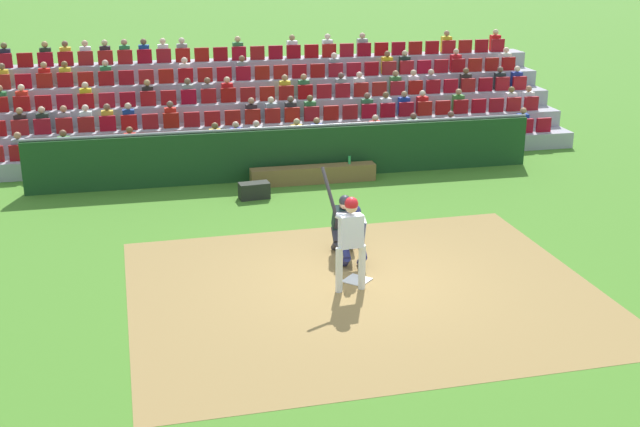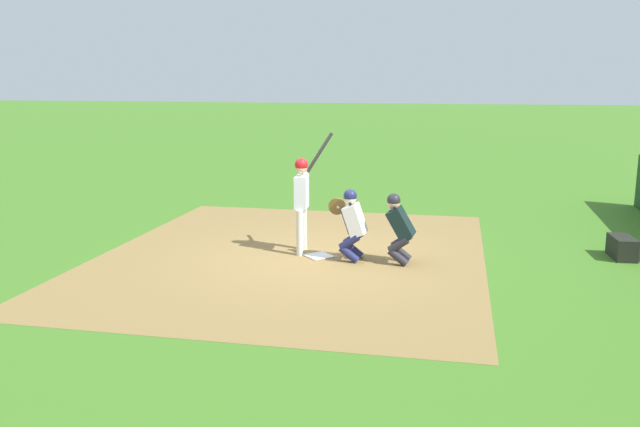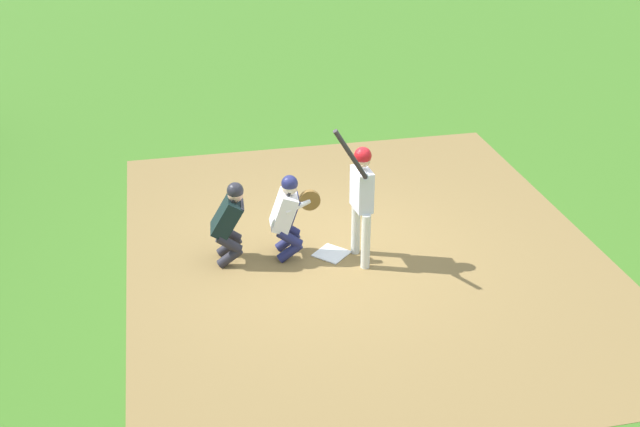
{
  "view_description": "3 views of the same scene",
  "coord_description": "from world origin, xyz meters",
  "px_view_note": "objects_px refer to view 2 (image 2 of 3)",
  "views": [
    {
      "loc": [
        3.77,
        13.64,
        6.19
      ],
      "look_at": [
        0.58,
        -0.58,
        1.18
      ],
      "focal_mm": 46.4,
      "sensor_mm": 36.0,
      "label": 1
    },
    {
      "loc": [
        -11.32,
        -2.61,
        3.17
      ],
      "look_at": [
        -0.39,
        -0.11,
        0.89
      ],
      "focal_mm": 36.89,
      "sensor_mm": 36.0,
      "label": 2
    },
    {
      "loc": [
        9.9,
        -2.11,
        5.91
      ],
      "look_at": [
        0.59,
        -0.29,
        1.01
      ],
      "focal_mm": 44.46,
      "sensor_mm": 36.0,
      "label": 3
    }
  ],
  "objects_px": {
    "equipment_duffel_bag": "(622,247)",
    "batter_at_plate": "(302,194)",
    "home_plate_umpire": "(399,225)",
    "home_plate_marker": "(319,256)",
    "catcher_crouching": "(352,221)"
  },
  "relations": [
    {
      "from": "equipment_duffel_bag",
      "to": "batter_at_plate",
      "type": "bearing_deg",
      "value": 93.07
    },
    {
      "from": "home_plate_umpire",
      "to": "equipment_duffel_bag",
      "type": "xyz_separation_m",
      "value": [
        1.25,
        -3.92,
        -0.49
      ]
    },
    {
      "from": "batter_at_plate",
      "to": "equipment_duffel_bag",
      "type": "height_order",
      "value": "batter_at_plate"
    },
    {
      "from": "home_plate_marker",
      "to": "home_plate_umpire",
      "type": "distance_m",
      "value": 1.61
    },
    {
      "from": "batter_at_plate",
      "to": "home_plate_umpire",
      "type": "bearing_deg",
      "value": -100.94
    },
    {
      "from": "catcher_crouching",
      "to": "equipment_duffel_bag",
      "type": "xyz_separation_m",
      "value": [
        1.23,
        -4.76,
        -0.53
      ]
    },
    {
      "from": "home_plate_marker",
      "to": "catcher_crouching",
      "type": "height_order",
      "value": "catcher_crouching"
    },
    {
      "from": "catcher_crouching",
      "to": "batter_at_plate",
      "type": "bearing_deg",
      "value": 71.35
    },
    {
      "from": "home_plate_umpire",
      "to": "equipment_duffel_bag",
      "type": "bearing_deg",
      "value": -72.35
    },
    {
      "from": "home_plate_marker",
      "to": "batter_at_plate",
      "type": "bearing_deg",
      "value": 56.87
    },
    {
      "from": "catcher_crouching",
      "to": "equipment_duffel_bag",
      "type": "bearing_deg",
      "value": -75.53
    },
    {
      "from": "home_plate_umpire",
      "to": "equipment_duffel_bag",
      "type": "relative_size",
      "value": 1.73
    },
    {
      "from": "batter_at_plate",
      "to": "equipment_duffel_bag",
      "type": "xyz_separation_m",
      "value": [
        0.89,
        -5.75,
        -0.91
      ]
    },
    {
      "from": "home_plate_marker",
      "to": "catcher_crouching",
      "type": "xyz_separation_m",
      "value": [
        -0.09,
        -0.62,
        0.71
      ]
    },
    {
      "from": "batter_at_plate",
      "to": "home_plate_umpire",
      "type": "height_order",
      "value": "batter_at_plate"
    }
  ]
}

